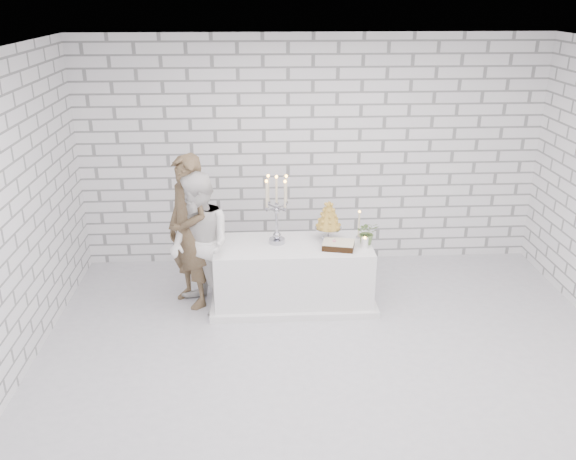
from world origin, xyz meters
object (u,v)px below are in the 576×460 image
object	(u,v)px
cake_table	(293,274)
bride	(200,245)
croquembouche	(328,220)
groom	(189,232)
candelabra	(277,210)

from	to	relation	value
cake_table	bride	size ratio (longest dim) A/B	1.10
bride	croquembouche	size ratio (longest dim) A/B	3.37
groom	bride	distance (m)	0.24
bride	croquembouche	world-z (taller)	bride
groom	croquembouche	size ratio (longest dim) A/B	3.71
candelabra	croquembouche	xyz separation A→B (m)	(0.60, 0.07, -0.16)
candelabra	groom	bearing A→B (deg)	179.42
groom	candelabra	world-z (taller)	groom
candelabra	cake_table	bearing A→B (deg)	-16.48
candelabra	croquembouche	distance (m)	0.63
groom	croquembouche	xyz separation A→B (m)	(1.61, 0.06, 0.09)
bride	candelabra	distance (m)	0.94
candelabra	bride	bearing A→B (deg)	-169.09
groom	candelabra	distance (m)	1.04
bride	croquembouche	distance (m)	1.50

